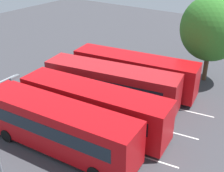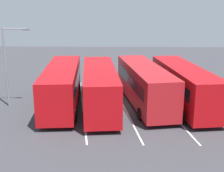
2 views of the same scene
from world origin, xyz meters
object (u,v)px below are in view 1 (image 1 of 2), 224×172
object	(u,v)px
bus_far_right	(57,125)
bus_far_left	(134,72)
depot_tree	(212,28)
bus_center_left	(111,84)
bus_center_right	(93,107)
pedestrian	(60,63)

from	to	relation	value
bus_far_right	bus_far_left	bearing A→B (deg)	-93.32
depot_tree	bus_far_left	bearing A→B (deg)	51.57
bus_center_left	depot_tree	bearing A→B (deg)	-128.58
bus_far_left	depot_tree	size ratio (longest dim) A/B	1.39
depot_tree	bus_far_right	bearing A→B (deg)	74.59
bus_center_left	bus_far_right	bearing A→B (deg)	84.71
bus_center_right	bus_far_right	size ratio (longest dim) A/B	1.00
bus_center_left	depot_tree	size ratio (longest dim) A/B	1.39
bus_far_right	depot_tree	world-z (taller)	depot_tree
bus_far_left	bus_center_right	size ratio (longest dim) A/B	1.00
bus_center_left	bus_far_right	distance (m)	6.91
bus_far_left	pedestrian	size ratio (longest dim) A/B	6.78
bus_center_right	bus_far_right	bearing A→B (deg)	75.84
bus_center_left	bus_center_right	distance (m)	3.86
bus_far_left	bus_far_right	world-z (taller)	same
bus_far_left	bus_center_left	world-z (taller)	same
bus_far_left	bus_center_right	distance (m)	7.01
pedestrian	depot_tree	xyz separation A→B (m)	(-13.15, -6.88, 4.23)
bus_far_left	depot_tree	world-z (taller)	depot_tree
bus_far_right	depot_tree	size ratio (longest dim) A/B	1.38
bus_far_left	bus_center_right	xyz separation A→B (m)	(-0.73, 6.98, 0.00)
bus_center_right	bus_center_left	bearing A→B (deg)	-80.22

